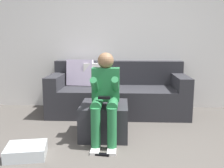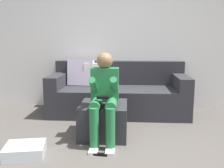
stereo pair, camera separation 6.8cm
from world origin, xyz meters
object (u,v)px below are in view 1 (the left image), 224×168
ottoman (104,120)px  storage_bin (26,151)px  couch_sectional (117,94)px  remote_near_ottoman (102,154)px  person_seated (105,94)px

ottoman → storage_bin: ottoman is taller
couch_sectional → remote_near_ottoman: 1.70m
person_seated → storage_bin: bearing=-151.1°
storage_bin → couch_sectional: bearing=61.7°
couch_sectional → storage_bin: size_ratio=5.46×
storage_bin → remote_near_ottoman: size_ratio=2.46×
person_seated → remote_near_ottoman: bearing=-91.8°
couch_sectional → ottoman: couch_sectional is taller
person_seated → remote_near_ottoman: size_ratio=6.44×
ottoman → person_seated: bearing=-82.7°
storage_bin → person_seated: bearing=28.9°
couch_sectional → remote_near_ottoman: (-0.12, -1.67, -0.32)m
ottoman → person_seated: size_ratio=0.59×
ottoman → storage_bin: bearing=-140.6°
couch_sectional → remote_near_ottoman: size_ratio=13.42×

